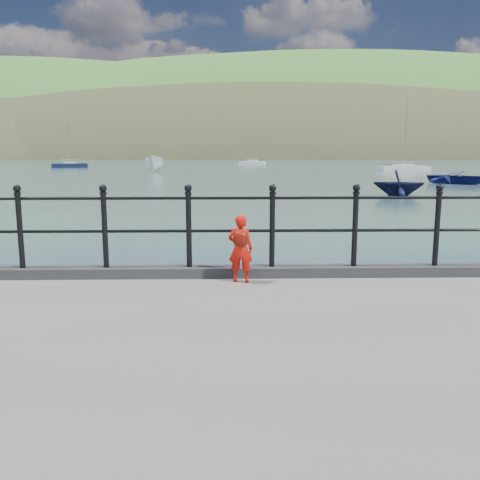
{
  "coord_description": "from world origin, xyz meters",
  "views": [
    {
      "loc": [
        -0.04,
        -7.36,
        2.81
      ],
      "look_at": [
        0.13,
        -0.2,
        1.55
      ],
      "focal_mm": 38.0,
      "sensor_mm": 36.0,
      "label": 1
    }
  ],
  "objects_px": {
    "launch_blue": "(459,177)",
    "sailboat_left": "(70,166)",
    "sailboat_far": "(403,169)",
    "launch_navy": "(399,183)",
    "railing": "(231,221)",
    "child": "(240,248)",
    "sailboat_deep": "(252,163)",
    "launch_white": "(155,164)"
  },
  "relations": [
    {
      "from": "child",
      "to": "railing",
      "type": "bearing_deg",
      "value": -56.48
    },
    {
      "from": "railing",
      "to": "sailboat_deep",
      "type": "xyz_separation_m",
      "value": [
        4.92,
        95.75,
        -1.48
      ]
    },
    {
      "from": "launch_white",
      "to": "launch_navy",
      "type": "distance_m",
      "value": 41.94
    },
    {
      "from": "child",
      "to": "launch_white",
      "type": "distance_m",
      "value": 62.52
    },
    {
      "from": "sailboat_far",
      "to": "launch_blue",
      "type": "bearing_deg",
      "value": -115.7
    },
    {
      "from": "child",
      "to": "sailboat_far",
      "type": "xyz_separation_m",
      "value": [
        24.08,
        63.05,
        -1.14
      ]
    },
    {
      "from": "launch_navy",
      "to": "sailboat_far",
      "type": "height_order",
      "value": "sailboat_far"
    },
    {
      "from": "child",
      "to": "sailboat_deep",
      "type": "relative_size",
      "value": 0.12
    },
    {
      "from": "sailboat_far",
      "to": "sailboat_left",
      "type": "bearing_deg",
      "value": 145.56
    },
    {
      "from": "sailboat_far",
      "to": "sailboat_left",
      "type": "height_order",
      "value": "sailboat_far"
    },
    {
      "from": "railing",
      "to": "sailboat_far",
      "type": "bearing_deg",
      "value": 68.9
    },
    {
      "from": "sailboat_deep",
      "to": "sailboat_left",
      "type": "height_order",
      "value": "sailboat_left"
    },
    {
      "from": "child",
      "to": "sailboat_far",
      "type": "distance_m",
      "value": 67.5
    },
    {
      "from": "child",
      "to": "sailboat_far",
      "type": "height_order",
      "value": "sailboat_far"
    },
    {
      "from": "launch_blue",
      "to": "sailboat_left",
      "type": "height_order",
      "value": "sailboat_left"
    },
    {
      "from": "launch_white",
      "to": "sailboat_far",
      "type": "xyz_separation_m",
      "value": [
        33.89,
        1.31,
        -0.76
      ]
    },
    {
      "from": "launch_blue",
      "to": "sailboat_far",
      "type": "relative_size",
      "value": 0.5
    },
    {
      "from": "sailboat_deep",
      "to": "railing",
      "type": "bearing_deg",
      "value": -75.31
    },
    {
      "from": "launch_white",
      "to": "sailboat_left",
      "type": "relative_size",
      "value": 0.7
    },
    {
      "from": "child",
      "to": "launch_navy",
      "type": "xyz_separation_m",
      "value": [
        10.68,
        25.15,
        -0.67
      ]
    },
    {
      "from": "launch_white",
      "to": "sailboat_left",
      "type": "bearing_deg",
      "value": 133.32
    },
    {
      "from": "railing",
      "to": "sailboat_deep",
      "type": "bearing_deg",
      "value": 87.06
    },
    {
      "from": "sailboat_deep",
      "to": "sailboat_left",
      "type": "bearing_deg",
      "value": -134.54
    },
    {
      "from": "sailboat_far",
      "to": "sailboat_deep",
      "type": "height_order",
      "value": "sailboat_far"
    },
    {
      "from": "child",
      "to": "sailboat_left",
      "type": "bearing_deg",
      "value": -61.1
    },
    {
      "from": "railing",
      "to": "launch_navy",
      "type": "xyz_separation_m",
      "value": [
        10.81,
        24.83,
        -1.01
      ]
    },
    {
      "from": "launch_blue",
      "to": "sailboat_left",
      "type": "xyz_separation_m",
      "value": [
        -46.37,
        43.02,
        -0.21
      ]
    },
    {
      "from": "launch_navy",
      "to": "sailboat_deep",
      "type": "xyz_separation_m",
      "value": [
        -5.89,
        70.92,
        -0.47
      ]
    },
    {
      "from": "sailboat_far",
      "to": "railing",
      "type": "bearing_deg",
      "value": -127.57
    },
    {
      "from": "launch_white",
      "to": "sailboat_deep",
      "type": "distance_m",
      "value": 37.3
    },
    {
      "from": "sailboat_far",
      "to": "sailboat_deep",
      "type": "relative_size",
      "value": 1.35
    },
    {
      "from": "railing",
      "to": "launch_navy",
      "type": "distance_m",
      "value": 27.1
    },
    {
      "from": "sailboat_left",
      "to": "sailboat_deep",
      "type": "bearing_deg",
      "value": 5.68
    },
    {
      "from": "sailboat_deep",
      "to": "sailboat_left",
      "type": "distance_m",
      "value": 35.5
    },
    {
      "from": "child",
      "to": "sailboat_left",
      "type": "height_order",
      "value": "sailboat_left"
    },
    {
      "from": "railing",
      "to": "launch_white",
      "type": "distance_m",
      "value": 62.19
    },
    {
      "from": "railing",
      "to": "launch_blue",
      "type": "height_order",
      "value": "railing"
    },
    {
      "from": "launch_blue",
      "to": "sailboat_left",
      "type": "distance_m",
      "value": 63.25
    },
    {
      "from": "sailboat_far",
      "to": "launch_navy",
      "type": "bearing_deg",
      "value": -125.94
    },
    {
      "from": "railing",
      "to": "launch_white",
      "type": "xyz_separation_m",
      "value": [
        -9.68,
        61.43,
        -0.72
      ]
    },
    {
      "from": "railing",
      "to": "child",
      "type": "xyz_separation_m",
      "value": [
        0.13,
        -0.31,
        -0.34
      ]
    },
    {
      "from": "launch_blue",
      "to": "sailboat_deep",
      "type": "bearing_deg",
      "value": 62.29
    }
  ]
}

